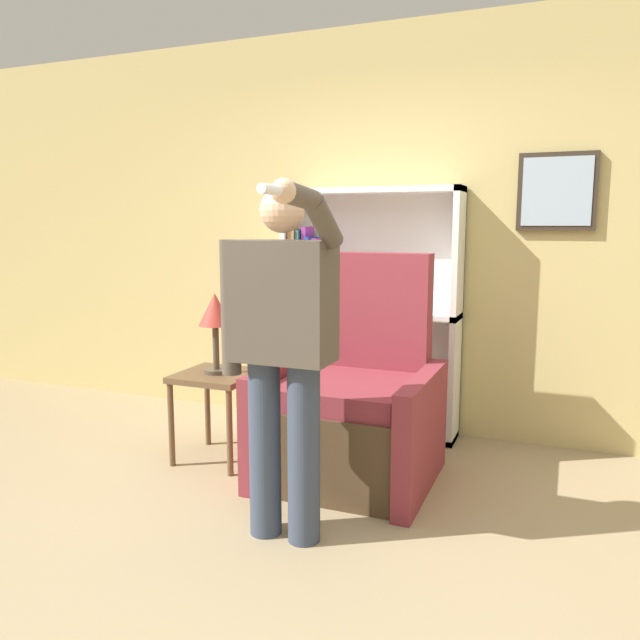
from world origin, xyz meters
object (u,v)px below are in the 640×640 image
Objects in this scene: side_table at (217,387)px; table_lamp at (215,315)px; bookcase at (352,319)px; armchair at (353,409)px; person_standing at (282,344)px.

side_table is 0.45m from table_lamp.
bookcase is 0.95m from armchair.
person_standing reaches higher than armchair.
person_standing is at bearing -93.82° from armchair.
person_standing is (0.24, -1.64, 0.13)m from bookcase.
bookcase is at bearing 57.64° from side_table.
side_table is 1.12× the size of table_lamp.
bookcase reaches higher than side_table.
table_lamp is (-0.00, 0.00, 0.45)m from side_table.
bookcase is 1.66m from person_standing.
armchair is at bearing 5.56° from side_table.
armchair is at bearing 86.18° from person_standing.
side_table is (-0.81, 0.75, -0.46)m from person_standing.
armchair reaches higher than side_table.
table_lamp reaches higher than side_table.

